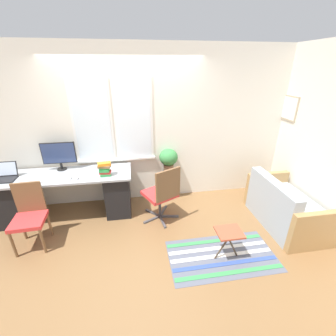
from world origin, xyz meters
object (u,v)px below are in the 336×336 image
Objects in this scene: monitor at (59,154)px; couch_loveseat at (284,208)px; book_stack at (105,169)px; office_chair_swivel at (162,193)px; laptop at (6,176)px; desk_chair_wooden at (29,215)px; keyboard at (56,179)px; plant_stand at (169,175)px; mouse at (78,178)px; potted_plant at (169,159)px; folding_stool at (229,235)px.

monitor is 3.73m from couch_loveseat.
book_stack is 0.98m from office_chair_swivel.
laptop is 0.84m from desk_chair_wooden.
keyboard reaches higher than plant_stand.
office_chair_swivel is (1.88, 0.23, 0.03)m from desk_chair_wooden.
keyboard is 0.76× the size of plant_stand.
laptop is at bearing 79.74° from couch_loveseat.
laptop is 2.60m from plant_stand.
monitor is at bearing 128.83° from mouse.
laptop is 0.23× the size of couch_loveseat.
keyboard is at bearing -176.36° from book_stack.
laptop is 2.58m from potted_plant.
book_stack is (1.49, -0.12, 0.06)m from laptop.
book_stack is at bearing -159.64° from plant_stand.
monitor is 1.90m from plant_stand.
mouse is 3.28m from couch_loveseat.
desk_chair_wooden is (-0.60, -0.43, -0.30)m from mouse.
laptop is 2.41m from office_chair_swivel.
office_chair_swivel reaches higher than desk_chair_wooden.
office_chair_swivel is 1.20m from folding_stool.
office_chair_swivel is (0.87, -0.26, -0.37)m from book_stack.
laptop is 1.33× the size of book_stack.
couch_loveseat is at bearing 141.87° from office_chair_swivel.
mouse is at bearing -35.32° from office_chair_swivel.
monitor reaches higher than keyboard.
plant_stand is (0.21, 0.66, -0.02)m from office_chair_swivel.
monitor reaches higher than mouse.
plant_stand is at bearing 13.92° from keyboard.
potted_plant is at bearing 20.17° from desk_chair_wooden.
laptop is 0.69× the size of keyboard.
keyboard is 0.33× the size of couch_loveseat.
monitor is at bearing -178.36° from plant_stand.
book_stack reaches higher than folding_stool.
desk_chair_wooden reaches higher than mouse.
office_chair_swivel is (1.61, -0.61, -0.52)m from monitor.
office_chair_swivel is (1.59, -0.21, -0.27)m from keyboard.
book_stack is (0.72, 0.05, 0.10)m from keyboard.
keyboard is at bearing -166.08° from plant_stand.
plant_stand is (1.82, 0.05, -0.54)m from monitor.
laptop is at bearing -173.69° from plant_stand.
potted_plant reaches higher than keyboard.
potted_plant is (2.57, 0.28, 0.00)m from laptop.
couch_loveseat is 2.97× the size of folding_stool.
desk_chair_wooden is (0.48, -0.61, -0.34)m from laptop.
book_stack is at bearing 76.72° from couch_loveseat.
monitor is at bearing -178.36° from potted_plant.
potted_plant is at bearing 13.92° from keyboard.
laptop is 1.50m from book_stack.
monitor is at bearing 92.54° from keyboard.
laptop is 0.81m from monitor.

